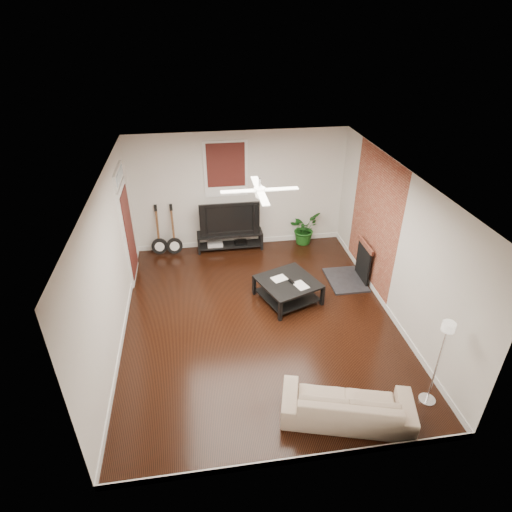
% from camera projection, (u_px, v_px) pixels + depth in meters
% --- Properties ---
extents(room, '(5.01, 6.01, 2.81)m').
position_uv_depth(room, '(259.00, 255.00, 7.34)').
color(room, black).
rests_on(room, ground).
extents(brick_accent, '(0.02, 2.20, 2.80)m').
position_uv_depth(brick_accent, '(374.00, 221.00, 8.51)').
color(brick_accent, brown).
rests_on(brick_accent, floor).
extents(fireplace, '(0.80, 1.10, 0.92)m').
position_uv_depth(fireplace, '(355.00, 262.00, 8.95)').
color(fireplace, black).
rests_on(fireplace, floor).
extents(window_back, '(1.00, 0.06, 1.30)m').
position_uv_depth(window_back, '(226.00, 169.00, 9.55)').
color(window_back, '#38120F').
rests_on(window_back, wall_back).
extents(door_left, '(0.08, 1.00, 2.50)m').
position_uv_depth(door_left, '(127.00, 224.00, 8.72)').
color(door_left, white).
rests_on(door_left, wall_left).
extents(tv_stand, '(1.57, 0.42, 0.44)m').
position_uv_depth(tv_stand, '(230.00, 241.00, 10.27)').
color(tv_stand, black).
rests_on(tv_stand, floor).
extents(tv, '(1.40, 0.18, 0.81)m').
position_uv_depth(tv, '(229.00, 217.00, 9.97)').
color(tv, black).
rests_on(tv, tv_stand).
extents(coffee_table, '(1.36, 1.36, 0.44)m').
position_uv_depth(coffee_table, '(288.00, 290.00, 8.48)').
color(coffee_table, black).
rests_on(coffee_table, floor).
extents(sofa, '(1.97, 1.19, 0.54)m').
position_uv_depth(sofa, '(347.00, 404.00, 5.99)').
color(sofa, '#C3A992').
rests_on(sofa, floor).
extents(floor_lamp, '(0.30, 0.30, 1.50)m').
position_uv_depth(floor_lamp, '(438.00, 364.00, 6.00)').
color(floor_lamp, white).
rests_on(floor_lamp, floor).
extents(potted_plant, '(0.94, 0.94, 0.79)m').
position_uv_depth(potted_plant, '(304.00, 228.00, 10.45)').
color(potted_plant, '#195217').
rests_on(potted_plant, floor).
extents(guitar_left, '(0.39, 0.29, 1.23)m').
position_uv_depth(guitar_left, '(158.00, 231.00, 9.83)').
color(guitar_left, black).
rests_on(guitar_left, floor).
extents(guitar_right, '(0.39, 0.29, 1.23)m').
position_uv_depth(guitar_right, '(173.00, 231.00, 9.85)').
color(guitar_right, black).
rests_on(guitar_right, floor).
extents(ceiling_fan, '(1.24, 1.24, 0.32)m').
position_uv_depth(ceiling_fan, '(260.00, 190.00, 6.73)').
color(ceiling_fan, white).
rests_on(ceiling_fan, ceiling).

